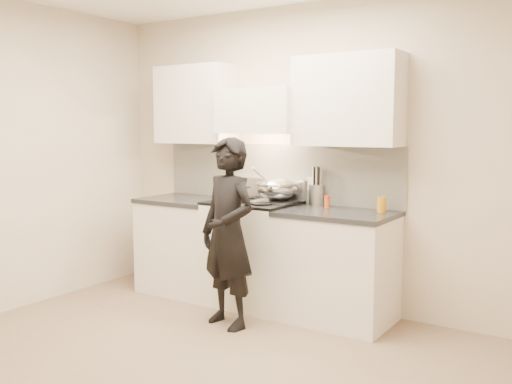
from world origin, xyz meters
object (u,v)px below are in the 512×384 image
stove (253,253)px  utensil_crock (316,193)px  counter_right (337,266)px  person (228,233)px  wok (277,188)px

stove → utensil_crock: 0.79m
counter_right → person: (-0.68, -0.59, 0.30)m
counter_right → wok: 0.88m
wok → utensil_crock: 0.35m
stove → person: (0.15, -0.59, 0.29)m
counter_right → wok: (-0.64, 0.10, 0.60)m
wok → utensil_crock: wok is taller
wok → stove: bearing=-151.7°
utensil_crock → person: (-0.36, -0.84, -0.26)m
wok → person: (-0.04, -0.70, -0.30)m
stove → utensil_crock: utensil_crock is taller
person → stove: bearing=118.0°
wok → person: bearing=-93.5°
utensil_crock → person: 0.95m
counter_right → person: 0.95m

